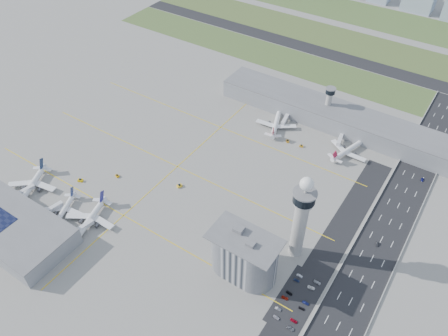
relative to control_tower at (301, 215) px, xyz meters
The scene contains 50 objects.
ground 80.47m from the control_tower, behind, with size 1000.00×1000.00×0.00m, color gray.
grass_strip_0 238.28m from the control_tower, 112.98° to the left, with size 480.00×50.00×0.08m, color #405829.
grass_strip_1 308.14m from the control_tower, 107.49° to the left, with size 480.00×60.00×0.08m, color #485C2B.
grass_strip_2 384.80m from the control_tower, 103.89° to the left, with size 480.00×70.00×0.08m, color #465D2C.
runway 272.40m from the control_tower, 109.91° to the left, with size 480.00×22.00×0.10m, color black.
highway 56.01m from the control_tower, 10.54° to the right, with size 28.00×500.00×0.10m, color black.
barrier_left 45.73m from the control_tower, 15.42° to the right, with size 0.60×500.00×1.20m, color #9E9E99.
barrier_right 67.08m from the control_tower, ahead, with size 0.60×500.00×1.20m, color #9E9E99.
landside_road 43.28m from the control_tower, 45.00° to the right, with size 18.00×260.00×0.08m, color black.
parking_lot 48.79m from the control_tower, 61.93° to the right, with size 20.00×44.00×0.10m, color black.
taxiway_line_h_0 123.35m from the control_tower, 161.26° to the right, with size 260.00×0.60×0.01m, color yellow.
taxiway_line_h_1 119.40m from the control_tower, 168.89° to the left, with size 260.00×0.60×0.01m, color yellow.
taxiway_line_h_2 143.16m from the control_tower, 143.79° to the left, with size 260.00×0.60×0.01m, color yellow.
taxiway_line_v 119.40m from the control_tower, 168.89° to the left, with size 0.60×260.00×0.01m, color yellow.
control_tower is the anchor object (origin of this frame).
secondary_tower 148.97m from the control_tower, 106.48° to the left, with size 8.60×8.60×31.90m.
admin_building 41.10m from the control_tower, 123.70° to the right, with size 42.00×24.00×33.50m.
terminal_pier 146.15m from the control_tower, 102.88° to the left, with size 210.00×32.00×15.80m.
near_terminal 185.86m from the control_tower, 150.65° to the right, with size 84.00×42.00×13.00m.
airplane_near_a 195.38m from the control_tower, 163.16° to the right, with size 43.64×37.09×12.22m, color white, non-canonical shape.
airplane_near_b 161.37m from the control_tower, 157.79° to the right, with size 35.76×30.39×10.01m, color white, non-canonical shape.
airplane_near_c 140.54m from the control_tower, 156.11° to the right, with size 42.31×35.96×11.85m, color white, non-canonical shape.
airplane_far_a 135.02m from the control_tower, 123.76° to the left, with size 41.52×35.29×11.62m, color white, non-canonical shape.
airplane_far_b 114.58m from the control_tower, 94.37° to the left, with size 39.70×33.74×11.12m, color white, non-canonical shape.
jet_bridge_near_0 200.06m from the control_tower, 159.55° to the right, with size 14.00×3.00×5.70m, color silver, non-canonical shape.
jet_bridge_near_1 172.69m from the control_tower, 156.00° to the right, with size 14.00×3.00×5.70m, color silver, non-canonical shape.
jet_bridge_near_2 146.36m from the control_tower, 151.10° to the right, with size 14.00×3.00×5.70m, color silver, non-canonical shape.
jet_bridge_far_0 145.99m from the control_tower, 119.45° to the left, with size 14.00×3.00×5.70m, color silver, non-canonical shape.
jet_bridge_far_1 129.66m from the control_tower, 99.16° to the left, with size 14.00×3.00×5.70m, color silver, non-canonical shape.
tug_0 168.45m from the control_tower, 169.27° to the right, with size 2.52×3.67×2.13m, color yellow, non-canonical shape.
tug_1 140.86m from the control_tower, 164.94° to the right, with size 1.92×2.79×1.62m, color yellow, non-canonical shape.
tug_2 147.23m from the control_tower, behind, with size 2.08×3.03×1.76m, color #D89304, non-canonical shape.
tug_3 103.03m from the control_tower, behind, with size 2.52×3.67×2.13m, color yellow, non-canonical shape.
tug_4 115.94m from the control_tower, 119.80° to the left, with size 2.14×3.12×1.81m, color orange, non-canonical shape.
tug_5 111.10m from the control_tower, 113.94° to the left, with size 2.12×3.09×1.79m, color orange, non-canonical shape.
car_lot_0 59.20m from the control_tower, 75.54° to the right, with size 1.55×3.86×1.31m, color #B5B2BE.
car_lot_1 54.92m from the control_tower, 75.89° to the right, with size 1.29×3.70×1.22m, color #95969E.
car_lot_2 48.93m from the control_tower, 72.56° to the right, with size 1.88×4.07×1.13m, color #A71E0E.
car_lot_3 46.34m from the control_tower, 69.02° to the right, with size 1.57×3.87×1.12m, color black.
car_lot_4 40.61m from the control_tower, 60.26° to the right, with size 1.47×3.64×1.24m, color navy.
car_lot_5 39.05m from the control_tower, 54.17° to the right, with size 1.31×3.75×1.24m, color #B7B9C3.
car_lot_6 62.98m from the control_tower, 65.57° to the right, with size 1.95×4.23×1.18m, color slate.
car_lot_7 59.07m from the control_tower, 63.79° to the right, with size 1.69×4.17×1.21m, color #AD071F.
car_lot_8 52.83m from the control_tower, 57.64° to the right, with size 1.43×3.54×1.21m, color black.
car_lot_9 50.28m from the control_tower, 53.50° to the right, with size 1.35×3.86×1.27m, color #11184F.
car_lot_10 43.98m from the control_tower, 42.54° to the right, with size 2.07×4.48×1.25m, color white.
car_lot_11 42.77m from the control_tower, 31.41° to the right, with size 1.75×4.31×1.25m, color #9DA0A7.
car_hw_1 64.13m from the control_tower, 39.30° to the left, with size 1.36×3.90×1.28m, color black.
car_hw_2 126.70m from the control_tower, 65.89° to the left, with size 1.81×3.93×1.09m, color navy.
car_hw_4 178.81m from the control_tower, 78.05° to the left, with size 1.47×3.66×1.25m, color gray.
Camera 1 is at (127.62, -157.11, 227.35)m, focal length 35.00 mm.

